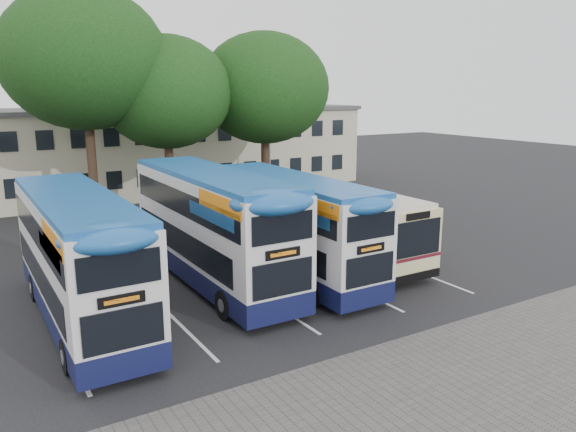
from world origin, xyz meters
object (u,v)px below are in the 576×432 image
(tree_left, at_px, (84,59))
(bus_dd_left, at_px, (79,253))
(lamp_post, at_px, (270,125))
(tree_right, at_px, (264,88))
(bus_single, at_px, (333,217))
(bus_dd_mid, at_px, (212,223))
(tree_mid, at_px, (166,92))
(bus_dd_right, at_px, (292,222))

(tree_left, height_order, bus_dd_left, tree_left)
(lamp_post, distance_m, bus_dd_left, 22.36)
(tree_right, bearing_deg, bus_single, -102.46)
(tree_left, xyz_separation_m, tree_right, (10.47, -0.68, -1.50))
(lamp_post, xyz_separation_m, bus_dd_mid, (-10.62, -14.24, -2.62))
(bus_dd_left, bearing_deg, bus_dd_mid, 13.71)
(tree_mid, distance_m, bus_single, 12.75)
(tree_right, relative_size, bus_dd_mid, 1.03)
(tree_right, distance_m, bus_dd_mid, 15.25)
(tree_right, relative_size, bus_single, 1.03)
(tree_mid, relative_size, bus_single, 0.99)
(tree_right, bearing_deg, tree_left, 176.27)
(tree_left, relative_size, tree_mid, 1.22)
(tree_right, distance_m, bus_single, 12.37)
(bus_dd_mid, xyz_separation_m, bus_single, (6.33, 0.75, -0.65))
(tree_mid, bearing_deg, bus_dd_right, -86.69)
(bus_dd_right, bearing_deg, tree_mid, 93.31)
(bus_dd_right, height_order, bus_single, bus_dd_right)
(lamp_post, height_order, bus_single, lamp_post)
(tree_mid, distance_m, bus_dd_left, 15.75)
(tree_right, bearing_deg, bus_dd_right, -114.36)
(tree_mid, bearing_deg, tree_left, 172.21)
(bus_dd_mid, distance_m, bus_single, 6.41)
(tree_mid, xyz_separation_m, bus_dd_left, (-7.65, -12.83, -4.99))
(tree_right, distance_m, bus_dd_left, 19.57)
(tree_left, relative_size, bus_dd_right, 1.30)
(bus_dd_left, xyz_separation_m, bus_dd_mid, (5.24, 1.28, 0.11))
(lamp_post, height_order, tree_mid, tree_mid)
(tree_mid, relative_size, tree_right, 0.96)
(tree_left, height_order, tree_mid, tree_left)
(bus_dd_right, bearing_deg, lamp_post, 63.59)
(tree_mid, height_order, bus_dd_mid, tree_mid)
(lamp_post, bearing_deg, bus_dd_right, -116.41)
(lamp_post, xyz_separation_m, tree_left, (-12.40, -2.12, 3.99))
(tree_mid, bearing_deg, bus_dd_mid, -101.80)
(tree_left, height_order, bus_single, tree_left)
(tree_mid, height_order, tree_right, tree_right)
(lamp_post, relative_size, bus_dd_mid, 0.85)
(tree_mid, xyz_separation_m, tree_right, (6.28, -0.11, 0.23))
(bus_dd_left, relative_size, bus_dd_mid, 0.96)
(lamp_post, bearing_deg, tree_left, -170.32)
(bus_single, bearing_deg, tree_right, 77.54)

